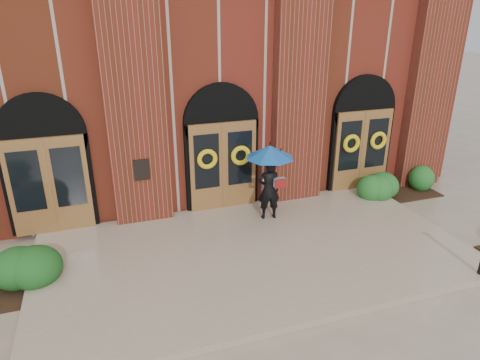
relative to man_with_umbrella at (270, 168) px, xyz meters
name	(u,v)px	position (x,y,z in m)	size (l,w,h in m)	color
ground	(257,259)	(-0.96, -1.66, -1.60)	(90.00, 90.00, 0.00)	tan
landing	(255,253)	(-0.96, -1.51, -1.52)	(10.00, 5.30, 0.15)	tan
church_building	(177,64)	(-0.96, 7.13, 1.90)	(16.20, 12.53, 7.00)	maroon
man_with_umbrella	(270,168)	(0.00, 0.00, 0.00)	(1.46, 1.46, 2.07)	black
hedge_wall_right	(387,183)	(4.24, 0.54, -1.21)	(3.04, 1.21, 0.78)	#1F5920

